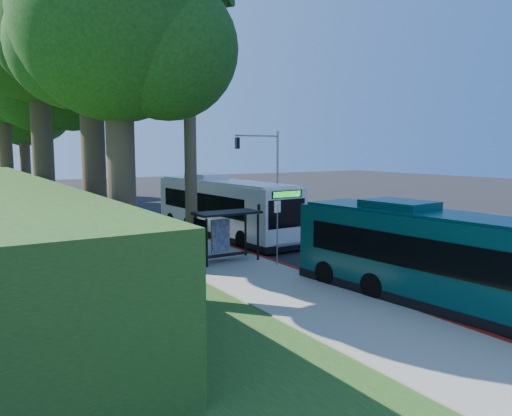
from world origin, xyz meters
TOP-DOWN VIEW (x-y plane):
  - ground at (0.00, 0.00)m, footprint 140.00×140.00m
  - sidewalk at (-7.30, 0.00)m, footprint 4.50×70.00m
  - red_curb at (-5.00, -4.00)m, footprint 0.25×30.00m
  - grass_verge at (-13.00, 5.00)m, footprint 8.00×70.00m
  - bus_shelter at (-7.26, -2.86)m, footprint 3.20×1.51m
  - stop_sign_pole at (-5.40, -5.00)m, footprint 0.35×0.06m
  - traffic_signal_pole at (3.78, 10.00)m, footprint 4.10×0.30m
  - palm_tree at (-8.20, -1.50)m, footprint 4.20×4.20m
  - tree_0 at (-12.40, -0.02)m, footprint 8.40×8.00m
  - tree_1 at (-13.37, 7.98)m, footprint 10.50×10.00m
  - tree_2 at (-11.89, 15.98)m, footprint 8.82×8.40m
  - tree_3 at (-13.88, 23.98)m, footprint 10.08×9.60m
  - tree_4 at (-11.40, 31.98)m, footprint 8.40×8.00m
  - tree_5 at (-10.41, 39.99)m, footprint 7.35×7.00m
  - tree_6 at (-12.91, -6.01)m, footprint 7.56×7.20m
  - white_bus at (-3.62, 3.86)m, footprint 3.44×13.23m
  - teal_bus at (-3.81, -12.98)m, footprint 3.76×12.45m
  - pickup at (0.85, 3.49)m, footprint 4.08×6.10m

SIDE VIEW (x-z plane):
  - ground at x=0.00m, z-range 0.00..0.00m
  - grass_verge at x=-13.00m, z-range 0.00..0.06m
  - sidewalk at x=-7.30m, z-range 0.00..0.12m
  - red_curb at x=-5.00m, z-range 0.00..0.13m
  - pickup at x=0.85m, z-range 0.00..1.55m
  - teal_bus at x=-3.81m, z-range -0.04..3.61m
  - bus_shelter at x=-7.26m, z-range 0.53..3.08m
  - white_bus at x=-3.62m, z-range -0.05..3.86m
  - stop_sign_pole at x=-5.40m, z-range 0.50..3.67m
  - traffic_signal_pole at x=3.78m, z-range 0.92..7.92m
  - tree_5 at x=-10.41m, z-range 2.53..15.39m
  - tree_6 at x=-12.91m, z-range 2.84..16.58m
  - tree_4 at x=-11.40m, z-range 2.66..16.80m
  - tree_2 at x=-11.89m, z-range 2.92..18.04m
  - tree_0 at x=-12.40m, z-range 3.35..19.05m
  - tree_3 at x=-13.88m, z-range 3.34..20.62m
  - palm_tree at x=-8.20m, z-range 5.18..19.58m
  - tree_1 at x=-13.37m, z-range 3.60..21.86m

